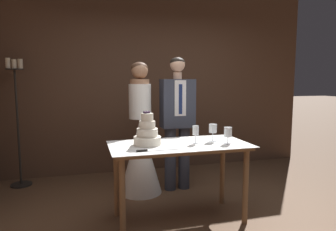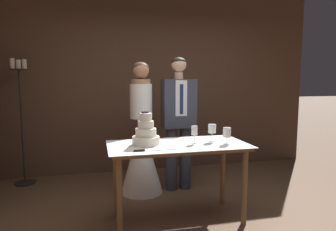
{
  "view_description": "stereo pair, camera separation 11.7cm",
  "coord_description": "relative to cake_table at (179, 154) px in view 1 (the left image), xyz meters",
  "views": [
    {
      "loc": [
        -1.12,
        -2.52,
        1.46
      ],
      "look_at": [
        -0.21,
        0.76,
        1.05
      ],
      "focal_mm": 32.0,
      "sensor_mm": 36.0,
      "label": 1
    },
    {
      "loc": [
        -1.01,
        -2.55,
        1.46
      ],
      "look_at": [
        -0.21,
        0.76,
        1.05
      ],
      "focal_mm": 32.0,
      "sensor_mm": 36.0,
      "label": 2
    }
  ],
  "objects": [
    {
      "name": "wall_back",
      "position": [
        0.21,
        1.9,
        0.74
      ],
      "size": [
        5.17,
        0.12,
        2.88
      ],
      "primitive_type": "cube",
      "color": "#513828",
      "rests_on": "ground_plane"
    },
    {
      "name": "cake_table",
      "position": [
        0.0,
        0.0,
        0.0
      ],
      "size": [
        1.41,
        0.71,
        0.81
      ],
      "color": "brown",
      "rests_on": "ground_plane"
    },
    {
      "name": "tiered_cake",
      "position": [
        -0.32,
        0.05,
        0.22
      ],
      "size": [
        0.27,
        0.27,
        0.34
      ],
      "color": "silver",
      "rests_on": "cake_table"
    },
    {
      "name": "cake_knife",
      "position": [
        -0.35,
        -0.23,
        0.11
      ],
      "size": [
        0.41,
        0.03,
        0.02
      ],
      "rotation": [
        0.0,
        0.0,
        0.02
      ],
      "color": "silver",
      "rests_on": "cake_table"
    },
    {
      "name": "wine_glass_near",
      "position": [
        0.17,
        -0.02,
        0.23
      ],
      "size": [
        0.06,
        0.06,
        0.18
      ],
      "color": "silver",
      "rests_on": "cake_table"
    },
    {
      "name": "wine_glass_middle",
      "position": [
        0.38,
        0.03,
        0.24
      ],
      "size": [
        0.08,
        0.08,
        0.19
      ],
      "color": "silver",
      "rests_on": "cake_table"
    },
    {
      "name": "wine_glass_far",
      "position": [
        0.48,
        -0.12,
        0.22
      ],
      "size": [
        0.08,
        0.08,
        0.17
      ],
      "color": "silver",
      "rests_on": "cake_table"
    },
    {
      "name": "bride",
      "position": [
        -0.25,
        0.86,
        -0.09
      ],
      "size": [
        0.54,
        0.54,
        1.68
      ],
      "color": "white",
      "rests_on": "ground_plane"
    },
    {
      "name": "groom",
      "position": [
        0.25,
        0.86,
        0.26
      ],
      "size": [
        0.43,
        0.25,
        1.74
      ],
      "color": "#333847",
      "rests_on": "ground_plane"
    },
    {
      "name": "candle_stand",
      "position": [
        -1.8,
        1.56,
        0.19
      ],
      "size": [
        0.28,
        0.28,
        1.74
      ],
      "color": "black",
      "rests_on": "ground_plane"
    }
  ]
}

